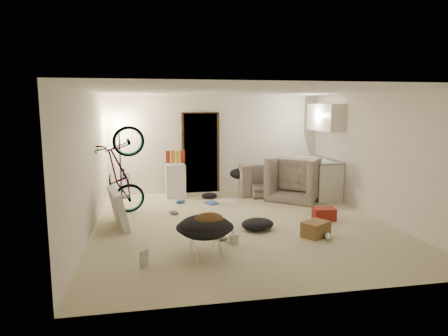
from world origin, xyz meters
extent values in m
cube|color=beige|center=(0.00, 0.00, -0.01)|extent=(5.50, 6.00, 0.02)
cube|color=white|center=(0.00, 0.00, 2.51)|extent=(5.50, 6.00, 0.02)
cube|color=white|center=(0.00, 3.01, 1.25)|extent=(5.50, 0.02, 2.50)
cube|color=white|center=(0.00, -3.01, 1.25)|extent=(5.50, 0.02, 2.50)
cube|color=white|center=(-2.76, 0.00, 1.25)|extent=(0.02, 6.00, 2.50)
cube|color=white|center=(2.76, 0.00, 1.25)|extent=(0.02, 6.00, 2.50)
cube|color=black|center=(-0.40, 2.97, 1.02)|extent=(0.85, 0.10, 2.04)
cube|color=#362213|center=(-0.40, 2.94, 1.02)|extent=(0.97, 0.04, 2.10)
cylinder|color=black|center=(-2.40, 2.65, 0.01)|extent=(0.28, 0.28, 0.03)
cylinder|color=black|center=(-2.40, 2.65, 0.85)|extent=(0.04, 0.04, 1.70)
cone|color=#FFE0A5|center=(-2.40, 2.65, 1.72)|extent=(0.24, 0.24, 0.18)
cube|color=white|center=(2.43, 2.00, 0.44)|extent=(0.60, 1.50, 0.88)
cube|color=gray|center=(2.43, 2.00, 0.90)|extent=(0.64, 1.54, 0.04)
cube|color=white|center=(2.56, 2.00, 1.95)|extent=(0.38, 1.40, 0.65)
imported|color=#363E37|center=(1.50, 2.45, 0.30)|extent=(2.05, 0.82, 0.60)
imported|color=#363E37|center=(1.85, 1.82, 0.38)|extent=(1.57, 1.55, 0.77)
imported|color=black|center=(-2.30, 1.08, 0.49)|extent=(1.98, 1.12, 1.08)
imported|color=maroon|center=(-1.88, -1.84, 0.01)|extent=(0.30, 0.30, 0.02)
cube|color=white|center=(-1.09, 2.55, 0.40)|extent=(0.49, 0.49, 0.80)
cube|color=maroon|center=(-1.26, 2.55, 1.00)|extent=(0.10, 0.07, 0.30)
cube|color=orange|center=(-1.14, 2.55, 1.00)|extent=(0.11, 0.08, 0.30)
cube|color=gold|center=(-1.02, 2.55, 1.00)|extent=(0.11, 0.08, 0.30)
cube|color=maroon|center=(-0.90, 2.55, 1.00)|extent=(0.10, 0.07, 0.30)
cylinder|color=silver|center=(-0.92, -1.50, 0.20)|extent=(0.57, 0.57, 0.40)
ellipsoid|color=black|center=(-0.92, -1.50, 0.44)|extent=(0.80, 0.80, 0.34)
torus|color=black|center=(-0.92, -1.50, 0.44)|extent=(0.86, 0.86, 0.06)
ellipsoid|color=#4D321A|center=(-0.87, -1.53, 0.55)|extent=(0.60, 0.57, 0.22)
ellipsoid|color=black|center=(0.55, 2.45, 0.54)|extent=(0.61, 0.52, 0.28)
cube|color=silver|center=(-2.30, 0.22, 0.35)|extent=(0.50, 1.10, 0.71)
cube|color=brown|center=(1.08, -0.98, 0.13)|extent=(0.56, 0.52, 0.26)
cube|color=maroon|center=(1.65, -0.07, 0.12)|extent=(0.45, 0.35, 0.24)
cylinder|color=beige|center=(-0.39, -1.07, 0.08)|extent=(0.16, 0.16, 0.16)
cone|color=beige|center=(-0.39, -1.07, 0.20)|extent=(0.09, 0.09, 0.07)
cube|color=silver|center=(0.15, 1.91, 0.00)|extent=(0.72, 0.73, 0.01)
cube|color=#2F56AA|center=(-0.32, 1.66, 0.02)|extent=(0.32, 0.37, 0.03)
cube|color=silver|center=(-0.59, -0.13, 0.01)|extent=(0.25, 0.29, 0.02)
ellipsoid|color=#2F56AA|center=(-1.03, 1.78, 0.05)|extent=(0.26, 0.20, 0.09)
ellipsoid|color=slate|center=(-1.24, 0.85, 0.05)|extent=(0.25, 0.24, 0.09)
ellipsoid|color=slate|center=(-0.57, -0.90, 0.05)|extent=(0.27, 0.16, 0.09)
ellipsoid|color=white|center=(1.22, -1.15, 0.05)|extent=(0.22, 0.30, 0.10)
ellipsoid|color=black|center=(0.20, -0.41, 0.10)|extent=(0.77, 0.72, 0.20)
ellipsoid|color=black|center=(-0.29, 2.22, 0.06)|extent=(0.54, 0.53, 0.12)
camera|label=1|loc=(-1.71, -7.19, 2.23)|focal=32.00mm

